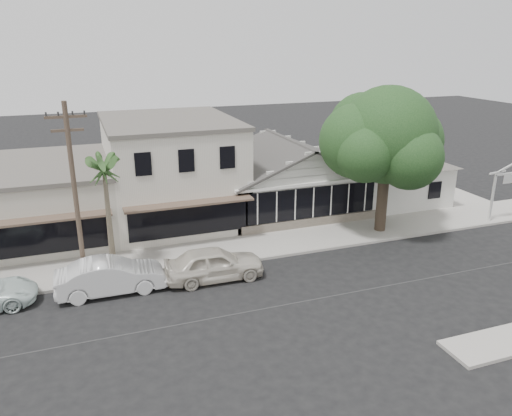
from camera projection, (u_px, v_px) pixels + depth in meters
name	position (u px, v px, depth m)	size (l,w,h in m)	color
ground	(295.00, 303.00, 23.02)	(140.00, 140.00, 0.00)	black
sidewalk_north	(105.00, 268.00, 26.43)	(90.00, 3.50, 0.15)	#9E9991
corner_shop	(288.00, 174.00, 34.90)	(10.40, 8.60, 5.10)	beige
side_cottage	(394.00, 182.00, 37.03)	(6.00, 6.00, 3.00)	beige
row_building_near	(171.00, 171.00, 33.03)	(8.00, 10.00, 6.50)	beige
row_building_midnear	(26.00, 202.00, 30.50)	(10.00, 10.00, 4.20)	beige
utility_pole	(75.00, 193.00, 23.21)	(1.80, 0.24, 9.00)	brown
car_0	(214.00, 264.00, 25.07)	(2.01, 5.00, 1.70)	beige
car_1	(111.00, 276.00, 23.76)	(1.78, 5.10, 1.68)	silver
shade_tree	(384.00, 137.00, 29.85)	(8.19, 7.41, 9.09)	#403326
palm_east	(104.00, 167.00, 24.30)	(2.81, 2.81, 6.66)	#726651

